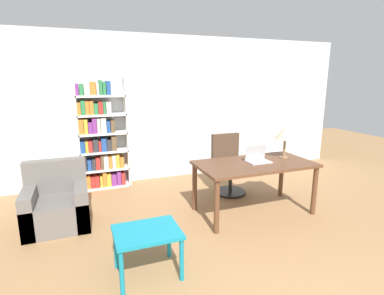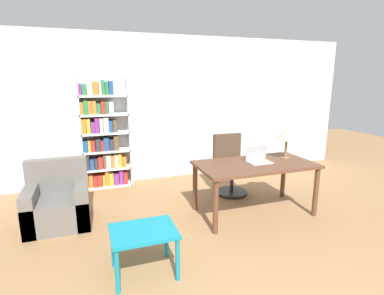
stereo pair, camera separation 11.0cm
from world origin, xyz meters
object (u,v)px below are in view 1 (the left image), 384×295
(laptop, at_px, (258,158))
(bookshelf, at_px, (100,139))
(side_table_blue, at_px, (147,237))
(office_chair, at_px, (229,167))
(table_lamp, at_px, (285,133))
(armchair, at_px, (57,205))
(desk, at_px, (254,169))

(laptop, relative_size, bookshelf, 0.17)
(side_table_blue, xyz_separation_m, bookshelf, (-0.21, 2.70, 0.49))
(office_chair, height_order, side_table_blue, office_chair)
(table_lamp, bearing_deg, armchair, 171.30)
(table_lamp, height_order, office_chair, table_lamp)
(side_table_blue, bearing_deg, table_lamp, 22.36)
(laptop, height_order, side_table_blue, laptop)
(side_table_blue, bearing_deg, bookshelf, 94.34)
(office_chair, bearing_deg, laptop, -88.20)
(side_table_blue, distance_m, bookshelf, 2.76)
(side_table_blue, height_order, bookshelf, bookshelf)
(laptop, xyz_separation_m, bookshelf, (-2.02, 1.81, 0.09))
(laptop, xyz_separation_m, office_chair, (-0.03, 0.82, -0.35))
(armchair, bearing_deg, side_table_blue, -58.33)
(laptop, relative_size, table_lamp, 0.68)
(office_chair, xyz_separation_m, armchair, (-2.68, -0.27, -0.17))
(table_lamp, bearing_deg, side_table_blue, -157.64)
(desk, bearing_deg, side_table_blue, -153.63)
(table_lamp, distance_m, office_chair, 1.14)
(office_chair, bearing_deg, side_table_blue, -136.26)
(armchair, bearing_deg, table_lamp, -8.70)
(armchair, distance_m, bookshelf, 1.56)
(office_chair, bearing_deg, table_lamp, -55.48)
(desk, distance_m, armchair, 2.73)
(table_lamp, relative_size, office_chair, 0.48)
(side_table_blue, bearing_deg, laptop, 26.22)
(side_table_blue, bearing_deg, desk, 26.37)
(laptop, distance_m, armchair, 2.81)
(armchair, bearing_deg, laptop, -11.45)
(laptop, distance_m, bookshelf, 2.71)
(side_table_blue, relative_size, bookshelf, 0.33)
(desk, distance_m, side_table_blue, 1.98)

